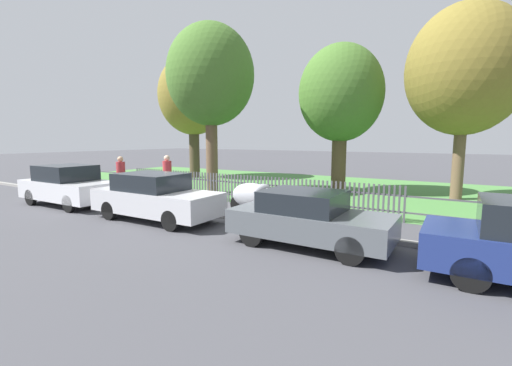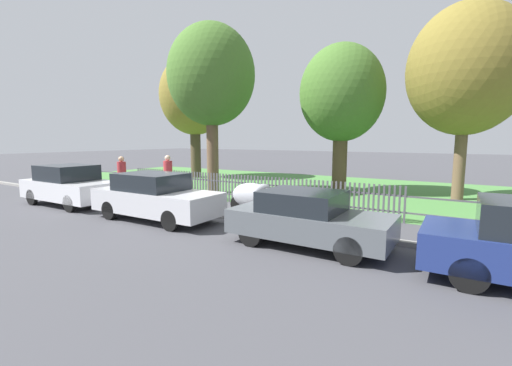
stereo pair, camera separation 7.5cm
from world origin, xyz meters
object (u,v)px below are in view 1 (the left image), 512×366
Objects in this scene: pedestrian_near_fence at (167,174)px; parked_car_navy_estate at (308,218)px; parked_car_silver_hatchback at (69,185)px; tree_nearest_kerb at (193,96)px; covered_motorcycle at (254,196)px; pedestrian_by_lamp at (121,175)px; parked_car_black_saloon at (155,197)px; tree_mid_park at (341,95)px; tree_behind_motorcycle at (211,76)px; tree_far_left at (465,71)px.

parked_car_navy_estate is at bearing -167.47° from pedestrian_near_fence.
tree_nearest_kerb is (-2.40, 9.73, 4.52)m from parked_car_silver_hatchback.
pedestrian_by_lamp reaches higher than covered_motorcycle.
pedestrian_near_fence reaches higher than parked_car_silver_hatchback.
parked_car_navy_estate is at bearing -0.25° from parked_car_silver_hatchback.
parked_car_black_saloon is at bearing -179.33° from parked_car_navy_estate.
pedestrian_near_fence reaches higher than parked_car_navy_estate.
parked_car_silver_hatchback is 7.35m from covered_motorcycle.
parked_car_navy_estate is 2.11× the size of pedestrian_by_lamp.
covered_motorcycle is 7.69m from tree_mid_park.
tree_behind_motorcycle is at bearing -75.82° from pedestrian_near_fence.
pedestrian_by_lamp is at bearing -70.32° from tree_nearest_kerb.
pedestrian_near_fence is (-0.74, -2.10, -4.29)m from tree_behind_motorcycle.
parked_car_silver_hatchback is 12.17m from tree_mid_park.
covered_motorcycle is at bearing -158.49° from pedestrian_near_fence.
parked_car_black_saloon is 9.89m from tree_mid_park.
parked_car_black_saloon is 0.56× the size of tree_behind_motorcycle.
tree_mid_park reaches higher than pedestrian_near_fence.
tree_mid_park is at bearing 103.62° from parked_car_navy_estate.
tree_far_left is (14.94, -0.53, -0.05)m from tree_nearest_kerb.
pedestrian_by_lamp is (-6.72, 0.02, 0.34)m from covered_motorcycle.
parked_car_black_saloon is 5.09m from parked_car_navy_estate.
pedestrian_near_fence is 1.03× the size of pedestrian_by_lamp.
pedestrian_by_lamp is (-9.45, 1.93, 0.35)m from parked_car_navy_estate.
tree_behind_motorcycle reaches higher than parked_car_navy_estate.
parked_car_silver_hatchback is 2.22× the size of pedestrian_near_fence.
tree_behind_motorcycle is 4.28× the size of pedestrian_by_lamp.
pedestrian_near_fence is (2.01, 3.12, 0.28)m from parked_car_silver_hatchback.
covered_motorcycle is at bearing 39.23° from parked_car_black_saloon.
pedestrian_by_lamp is at bearing 168.03° from parked_car_navy_estate.
tree_mid_park is 10.47m from pedestrian_by_lamp.
tree_far_left is at bearing -2.04° from tree_nearest_kerb.
parked_car_silver_hatchback is 0.52× the size of tree_nearest_kerb.
tree_far_left is at bearing 35.21° from parked_car_silver_hatchback.
tree_nearest_kerb is 1.00× the size of tree_far_left.
tree_behind_motorcycle reaches higher than pedestrian_by_lamp.
pedestrian_by_lamp is at bearing 65.83° from pedestrian_near_fence.
tree_mid_park is 3.84× the size of pedestrian_by_lamp.
pedestrian_by_lamp is (-1.67, -1.06, -0.03)m from pedestrian_near_fence.
pedestrian_by_lamp is (-2.41, -3.16, -4.32)m from tree_behind_motorcycle.
tree_nearest_kerb is (-7.10, 9.69, 4.55)m from parked_car_black_saloon.
tree_nearest_kerb reaches higher than parked_car_black_saloon.
pedestrian_near_fence is at bearing -93.57° from pedestrian_by_lamp.
parked_car_navy_estate is 2.06× the size of pedestrian_near_fence.
tree_mid_park reaches higher than pedestrian_by_lamp.
parked_car_black_saloon is 0.54× the size of tree_nearest_kerb.
covered_motorcycle is 13.02m from tree_nearest_kerb.
parked_car_black_saloon is 2.33× the size of pedestrian_near_fence.
pedestrian_near_fence is at bearing -56.28° from tree_nearest_kerb.
pedestrian_near_fence is at bearing -150.02° from tree_far_left.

